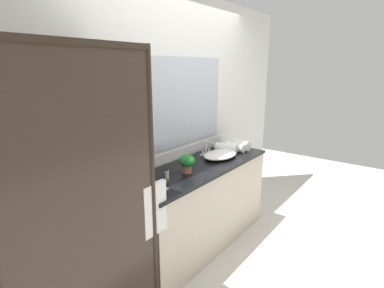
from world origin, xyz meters
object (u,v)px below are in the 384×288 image
faucet (207,150)px  rolled_towel_middle (235,147)px  sink_basin (220,155)px  rolled_towel_far_edge (226,148)px  soap_dish (161,189)px  amenity_bottle_conditioner (167,175)px  potted_plant (187,162)px  amenity_bottle_shampoo (152,181)px  rolled_towel_near_edge (241,145)px

faucet → rolled_towel_middle: faucet is taller
sink_basin → rolled_towel_far_edge: 0.22m
soap_dish → amenity_bottle_conditioner: bearing=32.0°
sink_basin → faucet: faucet is taller
amenity_bottle_conditioner → rolled_towel_far_edge: 1.05m
sink_basin → faucet: bearing=90.0°
sink_basin → potted_plant: bearing=-179.1°
potted_plant → rolled_towel_middle: potted_plant is taller
soap_dish → amenity_bottle_shampoo: (0.02, 0.12, 0.03)m
amenity_bottle_conditioner → soap_dish: bearing=-148.0°
rolled_towel_middle → faucet: bearing=150.5°
sink_basin → amenity_bottle_shampoo: amenity_bottle_shampoo is taller
rolled_towel_middle → rolled_towel_far_edge: bearing=152.4°
potted_plant → rolled_towel_far_edge: potted_plant is taller
amenity_bottle_shampoo → rolled_towel_far_edge: bearing=1.5°
potted_plant → rolled_towel_middle: size_ratio=0.75×
faucet → amenity_bottle_shampoo: faucet is taller
soap_dish → amenity_bottle_shampoo: bearing=79.4°
sink_basin → rolled_towel_near_edge: bearing=-2.4°
potted_plant → soap_dish: (-0.44, -0.09, -0.09)m
soap_dish → rolled_towel_near_edge: 1.47m
faucet → rolled_towel_far_edge: size_ratio=0.67×
soap_dish → amenity_bottle_shampoo: amenity_bottle_shampoo is taller
soap_dish → rolled_towel_near_edge: size_ratio=0.43×
sink_basin → rolled_towel_near_edge: rolled_towel_near_edge is taller
faucet → soap_dish: size_ratio=1.70×
rolled_towel_near_edge → rolled_towel_middle: rolled_towel_near_edge is taller
faucet → potted_plant: (-0.59, -0.19, 0.05)m
sink_basin → rolled_towel_middle: (0.32, -0.00, 0.02)m
soap_dish → sink_basin: bearing=5.6°
soap_dish → faucet: bearing=15.2°
soap_dish → amenity_bottle_conditioner: size_ratio=1.00×
amenity_bottle_shampoo → soap_dish: bearing=-100.6°
amenity_bottle_shampoo → rolled_towel_far_edge: rolled_towel_far_edge is taller
potted_plant → amenity_bottle_shampoo: potted_plant is taller
faucet → potted_plant: 0.62m
faucet → soap_dish: 1.07m
faucet → soap_dish: faucet is taller
faucet → amenity_bottle_shampoo: size_ratio=1.79×
potted_plant → rolled_towel_middle: 0.92m
potted_plant → soap_dish: 0.46m
sink_basin → rolled_towel_middle: rolled_towel_middle is taller
sink_basin → amenity_bottle_shampoo: (-1.01, 0.02, 0.01)m
amenity_bottle_conditioner → potted_plant: bearing=-7.5°
potted_plant → amenity_bottle_shampoo: bearing=175.6°
soap_dish → rolled_towel_middle: (1.36, 0.10, 0.04)m
faucet → amenity_bottle_conditioner: bearing=-169.3°
sink_basin → faucet: size_ratio=2.60×
potted_plant → rolled_towel_far_edge: size_ratio=0.69×
sink_basin → amenity_bottle_conditioner: 0.83m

